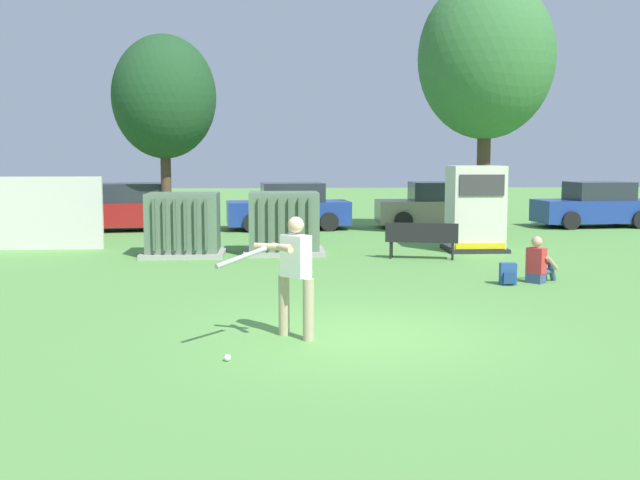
{
  "coord_description": "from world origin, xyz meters",
  "views": [
    {
      "loc": [
        -1.28,
        -10.83,
        2.62
      ],
      "look_at": [
        -0.38,
        3.5,
        1.0
      ],
      "focal_mm": 43.01,
      "sensor_mm": 36.0,
      "label": 1
    }
  ],
  "objects_px": {
    "batter": "(293,271)",
    "parked_car_right_of_center": "(437,207)",
    "transformer_west": "(183,225)",
    "parked_car_left_of_center": "(289,208)",
    "backpack": "(508,274)",
    "transformer_mid_west": "(284,224)",
    "generator_enclosure": "(475,209)",
    "seated_spectator": "(539,264)",
    "parked_car_leftmost": "(128,209)",
    "parked_car_rightmost": "(596,206)",
    "sports_ball": "(227,358)",
    "park_bench": "(422,238)"
  },
  "relations": [
    {
      "from": "batter",
      "to": "parked_car_right_of_center",
      "type": "relative_size",
      "value": 0.41
    },
    {
      "from": "parked_car_right_of_center",
      "to": "parked_car_rightmost",
      "type": "relative_size",
      "value": 0.98
    },
    {
      "from": "transformer_west",
      "to": "seated_spectator",
      "type": "distance_m",
      "value": 9.0
    },
    {
      "from": "sports_ball",
      "to": "park_bench",
      "type": "bearing_deg",
      "value": 64.99
    },
    {
      "from": "transformer_west",
      "to": "backpack",
      "type": "xyz_separation_m",
      "value": [
        7.0,
        -4.86,
        -0.57
      ]
    },
    {
      "from": "sports_ball",
      "to": "parked_car_left_of_center",
      "type": "distance_m",
      "value": 17.07
    },
    {
      "from": "backpack",
      "to": "parked_car_left_of_center",
      "type": "xyz_separation_m",
      "value": [
        -4.13,
        11.63,
        0.54
      ]
    },
    {
      "from": "generator_enclosure",
      "to": "transformer_west",
      "type": "bearing_deg",
      "value": -176.0
    },
    {
      "from": "backpack",
      "to": "parked_car_right_of_center",
      "type": "height_order",
      "value": "parked_car_right_of_center"
    },
    {
      "from": "park_bench",
      "to": "parked_car_leftmost",
      "type": "height_order",
      "value": "parked_car_leftmost"
    },
    {
      "from": "transformer_mid_west",
      "to": "parked_car_leftmost",
      "type": "xyz_separation_m",
      "value": [
        -5.22,
        6.41,
        -0.04
      ]
    },
    {
      "from": "transformer_west",
      "to": "sports_ball",
      "type": "distance_m",
      "value": 10.41
    },
    {
      "from": "seated_spectator",
      "to": "park_bench",
      "type": "bearing_deg",
      "value": 115.55
    },
    {
      "from": "seated_spectator",
      "to": "parked_car_right_of_center",
      "type": "bearing_deg",
      "value": 87.92
    },
    {
      "from": "batter",
      "to": "generator_enclosure",
      "type": "bearing_deg",
      "value": 61.66
    },
    {
      "from": "transformer_west",
      "to": "parked_car_left_of_center",
      "type": "height_order",
      "value": "same"
    },
    {
      "from": "sports_ball",
      "to": "parked_car_leftmost",
      "type": "xyz_separation_m",
      "value": [
        -4.34,
        16.92,
        0.71
      ]
    },
    {
      "from": "transformer_mid_west",
      "to": "seated_spectator",
      "type": "relative_size",
      "value": 2.18
    },
    {
      "from": "parked_car_rightmost",
      "to": "parked_car_leftmost",
      "type": "bearing_deg",
      "value": -178.94
    },
    {
      "from": "seated_spectator",
      "to": "parked_car_leftmost",
      "type": "relative_size",
      "value": 0.22
    },
    {
      "from": "transformer_west",
      "to": "seated_spectator",
      "type": "xyz_separation_m",
      "value": [
        7.72,
        -4.61,
        -0.41
      ]
    },
    {
      "from": "transformer_west",
      "to": "sports_ball",
      "type": "xyz_separation_m",
      "value": [
        1.7,
        -10.24,
        -0.74
      ]
    },
    {
      "from": "generator_enclosure",
      "to": "parked_car_rightmost",
      "type": "xyz_separation_m",
      "value": [
        6.12,
        6.44,
        -0.38
      ]
    },
    {
      "from": "transformer_west",
      "to": "seated_spectator",
      "type": "bearing_deg",
      "value": -30.89
    },
    {
      "from": "batter",
      "to": "seated_spectator",
      "type": "xyz_separation_m",
      "value": [
        5.14,
        4.46,
        -0.6
      ]
    },
    {
      "from": "batter",
      "to": "parked_car_right_of_center",
      "type": "distance_m",
      "value": 17.06
    },
    {
      "from": "park_bench",
      "to": "parked_car_leftmost",
      "type": "distance_m",
      "value": 11.57
    },
    {
      "from": "parked_car_left_of_center",
      "to": "parked_car_rightmost",
      "type": "bearing_deg",
      "value": 1.1
    },
    {
      "from": "park_bench",
      "to": "seated_spectator",
      "type": "distance_m",
      "value": 3.98
    },
    {
      "from": "park_bench",
      "to": "parked_car_right_of_center",
      "type": "distance_m",
      "value": 8.36
    },
    {
      "from": "park_bench",
      "to": "parked_car_rightmost",
      "type": "height_order",
      "value": "parked_car_rightmost"
    },
    {
      "from": "transformer_west",
      "to": "parked_car_right_of_center",
      "type": "relative_size",
      "value": 0.5
    },
    {
      "from": "parked_car_left_of_center",
      "to": "parked_car_right_of_center",
      "type": "relative_size",
      "value": 1.03
    },
    {
      "from": "transformer_west",
      "to": "transformer_mid_west",
      "type": "distance_m",
      "value": 2.6
    },
    {
      "from": "transformer_mid_west",
      "to": "seated_spectator",
      "type": "bearing_deg",
      "value": -43.58
    },
    {
      "from": "batter",
      "to": "backpack",
      "type": "relative_size",
      "value": 3.95
    },
    {
      "from": "seated_spectator",
      "to": "parked_car_rightmost",
      "type": "relative_size",
      "value": 0.22
    },
    {
      "from": "backpack",
      "to": "parked_car_rightmost",
      "type": "distance_m",
      "value": 13.71
    },
    {
      "from": "transformer_west",
      "to": "sports_ball",
      "type": "relative_size",
      "value": 23.33
    },
    {
      "from": "parked_car_rightmost",
      "to": "parked_car_left_of_center",
      "type": "bearing_deg",
      "value": -178.9
    },
    {
      "from": "transformer_mid_west",
      "to": "generator_enclosure",
      "type": "xyz_separation_m",
      "value": [
        5.18,
        0.28,
        0.35
      ]
    },
    {
      "from": "parked_car_right_of_center",
      "to": "seated_spectator",
      "type": "bearing_deg",
      "value": -92.08
    },
    {
      "from": "sports_ball",
      "to": "parked_car_leftmost",
      "type": "relative_size",
      "value": 0.02
    },
    {
      "from": "batter",
      "to": "seated_spectator",
      "type": "bearing_deg",
      "value": 40.97
    },
    {
      "from": "backpack",
      "to": "parked_car_rightmost",
      "type": "bearing_deg",
      "value": 59.86
    },
    {
      "from": "generator_enclosure",
      "to": "parked_car_left_of_center",
      "type": "height_order",
      "value": "generator_enclosure"
    },
    {
      "from": "parked_car_leftmost",
      "to": "parked_car_right_of_center",
      "type": "xyz_separation_m",
      "value": [
        10.78,
        0.37,
        0.0
      ]
    },
    {
      "from": "transformer_west",
      "to": "parked_car_leftmost",
      "type": "height_order",
      "value": "same"
    },
    {
      "from": "park_bench",
      "to": "batter",
      "type": "bearing_deg",
      "value": -113.05
    },
    {
      "from": "backpack",
      "to": "sports_ball",
      "type": "bearing_deg",
      "value": -134.6
    }
  ]
}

